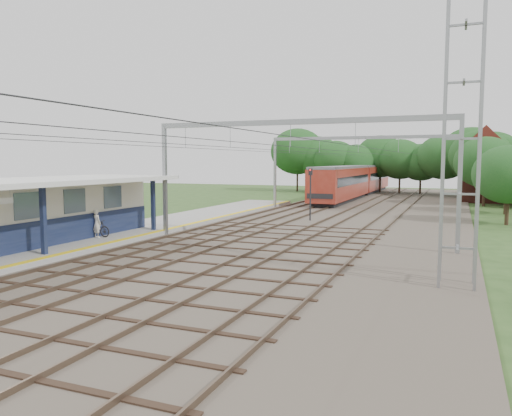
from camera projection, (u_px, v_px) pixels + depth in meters
The scene contains 15 objects.
ground at pixel (42, 311), 15.62m from camera, with size 160.00×160.00×0.00m, color #2D4C1E.
ballast_bed at pixel (355, 217), 41.77m from camera, with size 18.00×90.00×0.10m, color #473D33.
platform at pixel (123, 233), 31.33m from camera, with size 5.00×52.00×0.35m, color gray.
yellow_stripe at pixel (153, 232), 30.47m from camera, with size 0.45×52.00×0.01m, color yellow.
station_building at pixel (14, 214), 25.22m from camera, with size 3.41×18.00×3.40m.
canopy at pixel (12, 183), 23.73m from camera, with size 6.40×20.00×3.44m.
rail_tracks at pixel (326, 214), 42.70m from camera, with size 11.80×88.00×0.15m.
catenary_system at pixel (336, 150), 37.14m from camera, with size 17.22×88.00×7.00m.
lattice_pylon at pixel (462, 125), 17.92m from camera, with size 1.30×1.30×12.00m.
tree_band at pixel (394, 159), 66.37m from camera, with size 31.72×30.88×8.82m.
house_far at pixel (497, 174), 57.24m from camera, with size 8.00×6.12×8.66m.
person at pixel (97, 223), 28.37m from camera, with size 0.59×0.39×1.62m, color silver.
bicycle at pixel (97, 228), 28.61m from camera, with size 0.48×1.70×1.02m, color black.
train at pixel (357, 180), 65.89m from camera, with size 3.08×38.28×4.03m.
signal_post at pixel (310, 189), 38.45m from camera, with size 0.29×0.25×4.13m.
Camera 1 is at (11.97, -11.59, 4.69)m, focal length 35.00 mm.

